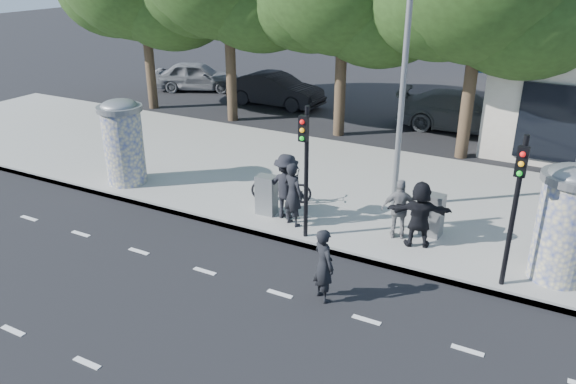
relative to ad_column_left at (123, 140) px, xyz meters
The scene contains 20 objects.
ground 8.63m from the ad_column_left, 32.01° to the right, with size 120.00×120.00×0.00m, color black.
sidewalk 7.94m from the ad_column_left, 22.62° to the left, with size 40.00×8.00×0.15m, color gray.
curb 7.41m from the ad_column_left, ahead, with size 40.00×0.10×0.16m, color slate.
lane_dash_far 7.99m from the ad_column_left, 23.29° to the right, with size 32.00×0.12×0.01m, color silver.
ad_column_left is the anchor object (origin of this frame).
ad_column_right 12.40m from the ad_column_left, ahead, with size 1.36×1.36×2.65m.
traffic_pole_near 6.67m from the ad_column_left, ahead, with size 0.22×0.31×3.40m.
traffic_pole_far 11.44m from the ad_column_left, ahead, with size 0.22×0.31×3.40m.
street_lamp 8.90m from the ad_column_left, 14.94° to the left, with size 0.25×0.93×8.00m.
ped_b 6.03m from the ad_column_left, ahead, with size 0.63×0.42×1.74m, color black.
ped_d 5.67m from the ad_column_left, ahead, with size 1.17×0.67×1.81m, color black.
ped_e 8.74m from the ad_column_left, ahead, with size 0.92×0.52×1.57m, color gray.
ped_f 9.27m from the ad_column_left, ahead, with size 1.56×0.56×1.68m, color black.
man_road 8.60m from the ad_column_left, 19.16° to the right, with size 0.60×0.40×1.65m, color black.
bicycle 5.18m from the ad_column_left, 10.72° to the left, with size 1.78×0.62×0.94m, color black.
cabinet_left 5.11m from the ad_column_left, ahead, with size 0.53×0.39×1.11m, color gray.
cabinet_right 9.49m from the ad_column_left, ahead, with size 0.53×0.39×1.12m, color slate.
car_left 13.56m from the ad_column_left, 117.24° to the left, with size 4.47×1.80×1.52m, color slate.
car_mid 11.19m from the ad_column_left, 94.52° to the left, with size 4.71×1.64×1.55m, color black.
car_right 13.82m from the ad_column_left, 54.67° to the left, with size 5.42×2.20×1.57m, color #4F5356.
Camera 1 is at (5.02, -7.63, 6.83)m, focal length 35.00 mm.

